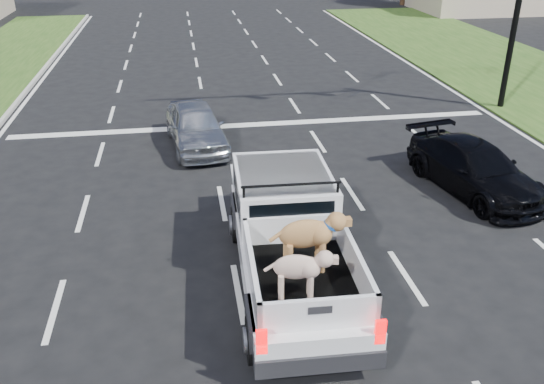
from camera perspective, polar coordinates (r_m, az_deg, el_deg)
The scene contains 5 objects.
ground at distance 11.85m, azimuth 5.19°, elevation -9.14°, with size 160.00×160.00×0.00m, color black.
road_markings at distance 17.51m, azimuth 0.06°, elevation 3.09°, with size 17.75×60.00×0.01m.
pickup_truck at distance 11.43m, azimuth 1.86°, elevation -4.43°, with size 2.33×5.81×2.15m.
silver_sedan at distance 18.57m, azimuth -7.57°, elevation 6.49°, with size 1.64×4.08×1.39m, color #B6B9BE.
black_coupe at distance 16.30m, azimuth 19.39°, elevation 2.25°, with size 1.83×4.50×1.31m, color black.
Camera 1 is at (-2.58, -9.38, 6.76)m, focal length 38.00 mm.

